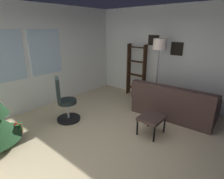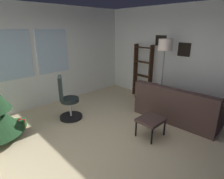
{
  "view_description": "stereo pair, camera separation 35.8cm",
  "coord_description": "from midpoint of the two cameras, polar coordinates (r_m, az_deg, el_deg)",
  "views": [
    {
      "loc": [
        -2.48,
        -2.1,
        2.18
      ],
      "look_at": [
        0.3,
        0.3,
        0.91
      ],
      "focal_mm": 29.04,
      "sensor_mm": 36.0,
      "label": 1
    },
    {
      "loc": [
        -2.23,
        -2.36,
        2.18
      ],
      "look_at": [
        0.3,
        0.3,
        0.91
      ],
      "focal_mm": 29.04,
      "sensor_mm": 36.0,
      "label": 2
    }
  ],
  "objects": [
    {
      "name": "ground_plane",
      "position": [
        3.93,
        -2.25,
        -15.48
      ],
      "size": [
        5.21,
        5.13,
        0.1
      ],
      "primitive_type": "cube",
      "color": "beige"
    },
    {
      "name": "wall_back_with_windows",
      "position": [
        5.43,
        -23.52,
        9.18
      ],
      "size": [
        5.21,
        0.12,
        2.77
      ],
      "color": "silver",
      "rests_on": "ground_plane"
    },
    {
      "name": "wall_right_with_frames",
      "position": [
        5.54,
        16.88,
        10.04
      ],
      "size": [
        0.12,
        5.13,
        2.77
      ],
      "color": "silver",
      "rests_on": "ground_plane"
    },
    {
      "name": "couch",
      "position": [
        4.92,
        18.22,
        -4.39
      ],
      "size": [
        1.7,
        2.02,
        0.87
      ],
      "color": "#44302C",
      "rests_on": "ground_plane"
    },
    {
      "name": "footstool",
      "position": [
        3.9,
        9.77,
        -9.17
      ],
      "size": [
        0.52,
        0.45,
        0.4
      ],
      "color": "#44302C",
      "rests_on": "ground_plane"
    },
    {
      "name": "gift_box_green",
      "position": [
        4.56,
        -29.99,
        -10.74
      ],
      "size": [
        0.29,
        0.28,
        0.23
      ],
      "color": "#1E722D",
      "rests_on": "ground_plane"
    },
    {
      "name": "office_chair",
      "position": [
        4.53,
        -16.83,
        -4.46
      ],
      "size": [
        0.58,
        0.57,
        1.1
      ],
      "color": "black",
      "rests_on": "ground_plane"
    },
    {
      "name": "bookshelf",
      "position": [
        5.93,
        6.0,
        5.13
      ],
      "size": [
        0.18,
        0.64,
        1.68
      ],
      "color": "#352011",
      "rests_on": "ground_plane"
    },
    {
      "name": "floor_lamp",
      "position": [
        5.0,
        12.66,
        12.15
      ],
      "size": [
        0.35,
        0.35,
        1.9
      ],
      "color": "slate",
      "rests_on": "ground_plane"
    }
  ]
}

